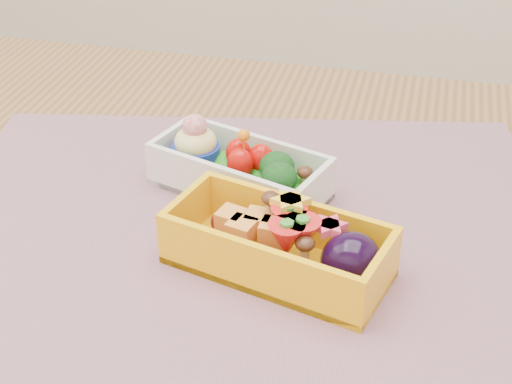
% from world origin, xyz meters
% --- Properties ---
extents(table, '(1.20, 0.80, 0.75)m').
position_xyz_m(table, '(0.00, 0.00, 0.65)').
color(table, brown).
rests_on(table, ground).
extents(placemat, '(0.64, 0.54, 0.00)m').
position_xyz_m(placemat, '(-0.02, 0.01, 0.75)').
color(placemat, gray).
rests_on(placemat, table).
extents(bento_white, '(0.19, 0.13, 0.07)m').
position_xyz_m(bento_white, '(-0.05, 0.07, 0.78)').
color(bento_white, silver).
rests_on(bento_white, placemat).
extents(bento_yellow, '(0.20, 0.13, 0.06)m').
position_xyz_m(bento_yellow, '(0.02, -0.04, 0.78)').
color(bento_yellow, '#FFB50D').
rests_on(bento_yellow, placemat).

